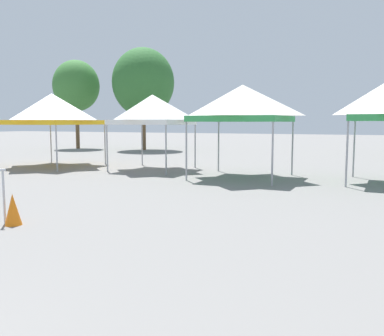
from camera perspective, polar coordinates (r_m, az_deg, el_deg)
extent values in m
cylinder|color=#9E9EA3|center=(17.26, -18.14, 2.91)|extent=(0.06, 0.06, 2.05)
cylinder|color=#9E9EA3|center=(21.84, -18.84, 3.53)|extent=(0.06, 0.06, 2.05)
cylinder|color=#9E9EA3|center=(19.80, -11.88, 3.48)|extent=(0.06, 0.06, 2.05)
pyramid|color=white|center=(19.54, -18.70, 7.97)|extent=(3.42, 3.42, 1.16)
cube|color=yellow|center=(19.53, -18.63, 5.97)|extent=(3.38, 3.38, 0.20)
cylinder|color=#9E9EA3|center=(16.82, -11.60, 3.03)|extent=(0.06, 0.06, 2.06)
cylinder|color=#9E9EA3|center=(15.41, -3.60, 2.86)|extent=(0.06, 0.06, 2.06)
cylinder|color=#9E9EA3|center=(19.03, -6.89, 3.47)|extent=(0.06, 0.06, 2.06)
cylinder|color=#9E9EA3|center=(17.79, 0.44, 3.33)|extent=(0.06, 0.06, 2.06)
pyramid|color=white|center=(17.20, -5.47, 8.33)|extent=(2.82, 2.82, 1.02)
cube|color=white|center=(17.19, -5.45, 6.30)|extent=(2.79, 2.79, 0.20)
cylinder|color=#9E9EA3|center=(13.91, -0.78, 2.73)|extent=(0.06, 0.06, 2.17)
cylinder|color=#9E9EA3|center=(12.90, 11.02, 2.34)|extent=(0.06, 0.06, 2.17)
cylinder|color=#9E9EA3|center=(16.59, 3.67, 3.30)|extent=(0.06, 0.06, 2.17)
cylinder|color=#9E9EA3|center=(15.75, 13.66, 2.97)|extent=(0.06, 0.06, 2.17)
pyramid|color=white|center=(14.71, 6.97, 9.22)|extent=(3.16, 3.16, 1.08)
cube|color=green|center=(14.69, 6.94, 6.73)|extent=(3.13, 3.13, 0.20)
cylinder|color=#9E9EA3|center=(13.30, 20.55, 2.22)|extent=(0.06, 0.06, 2.20)
cylinder|color=#9E9EA3|center=(15.91, 21.41, 2.79)|extent=(0.06, 0.06, 2.20)
cylinder|color=brown|center=(29.75, -6.64, 5.39)|extent=(0.28, 0.28, 3.00)
ellipsoid|color=#2D662D|center=(29.88, -6.72, 11.62)|extent=(4.35, 4.35, 4.79)
cylinder|color=brown|center=(32.34, -15.48, 5.53)|extent=(0.28, 0.28, 3.30)
ellipsoid|color=#387233|center=(32.46, -15.64, 10.85)|extent=(3.41, 3.41, 3.75)
cylinder|color=#B7BABF|center=(8.74, -24.46, -3.67)|extent=(0.04, 0.04, 1.05)
cone|color=orange|center=(8.62, -23.42, -5.25)|extent=(0.32, 0.32, 0.61)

